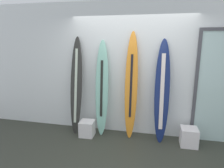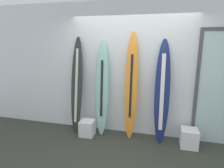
{
  "view_description": "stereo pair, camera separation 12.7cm",
  "coord_description": "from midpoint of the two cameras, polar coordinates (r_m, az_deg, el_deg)",
  "views": [
    {
      "loc": [
        0.48,
        -2.79,
        2.01
      ],
      "look_at": [
        -0.35,
        0.95,
        1.14
      ],
      "focal_mm": 31.0,
      "sensor_mm": 36.0,
      "label": 1
    },
    {
      "loc": [
        0.61,
        -2.76,
        2.01
      ],
      "look_at": [
        -0.35,
        0.95,
        1.14
      ],
      "focal_mm": 31.0,
      "sensor_mm": 36.0,
      "label": 2
    }
  ],
  "objects": [
    {
      "name": "wall_back",
      "position": [
        4.16,
        4.97,
        4.3
      ],
      "size": [
        7.2,
        0.2,
        2.8
      ],
      "primitive_type": "cube",
      "color": "silver",
      "rests_on": "ground"
    },
    {
      "name": "surfboard_sunset",
      "position": [
        3.95,
        4.75,
        -0.63
      ],
      "size": [
        0.27,
        0.3,
        2.19
      ],
      "color": "orange",
      "rests_on": "ground"
    },
    {
      "name": "ground",
      "position": [
        3.48,
        1.33,
        -22.88
      ],
      "size": [
        8.0,
        8.0,
        0.04
      ],
      "primitive_type": "cube",
      "color": "#31342A"
    },
    {
      "name": "display_block_center",
      "position": [
        4.29,
        -8.18,
        -12.83
      ],
      "size": [
        0.31,
        0.31,
        0.33
      ],
      "color": "silver",
      "rests_on": "ground"
    },
    {
      "name": "surfboard_navy",
      "position": [
        3.91,
        13.63,
        -2.42
      ],
      "size": [
        0.3,
        0.36,
        2.05
      ],
      "color": "navy",
      "rests_on": "ground"
    },
    {
      "name": "surfboard_seafoam",
      "position": [
        4.09,
        -3.9,
        -1.54
      ],
      "size": [
        0.28,
        0.3,
        2.03
      ],
      "color": "#86C6B0",
      "rests_on": "ground"
    },
    {
      "name": "surfboard_charcoal",
      "position": [
        4.24,
        -11.35,
        -0.58
      ],
      "size": [
        0.29,
        0.37,
        2.09
      ],
      "color": "#292926",
      "rests_on": "ground"
    },
    {
      "name": "glass_door",
      "position": [
        4.23,
        29.36,
        -0.58
      ],
      "size": [
        1.06,
        0.06,
        2.24
      ],
      "color": "silver",
      "rests_on": "ground"
    },
    {
      "name": "display_block_left",
      "position": [
        4.15,
        20.88,
        -14.35
      ],
      "size": [
        0.32,
        0.32,
        0.36
      ],
      "color": "white",
      "rests_on": "ground"
    }
  ]
}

